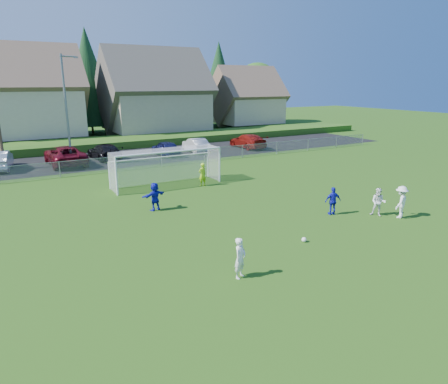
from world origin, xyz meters
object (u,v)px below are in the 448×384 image
(goalkeeper, at_px, (202,175))
(car_c, at_px, (65,155))
(player_white_c, at_px, (401,202))
(car_f, at_px, (196,145))
(player_blue_b, at_px, (155,196))
(player_blue_a, at_px, (333,201))
(soccer_goal, at_px, (165,161))
(soccer_ball, at_px, (304,240))
(car_d, at_px, (105,152))
(player_white_a, at_px, (240,258))
(player_white_b, at_px, (378,202))
(car_e, at_px, (166,148))
(car_g, at_px, (248,141))

(goalkeeper, height_order, car_c, car_c)
(player_white_c, relative_size, car_f, 0.39)
(player_blue_b, height_order, goalkeeper, goalkeeper)
(player_blue_a, height_order, soccer_goal, soccer_goal)
(player_blue_a, relative_size, player_blue_b, 0.96)
(soccer_ball, xyz_separation_m, car_d, (-2.80, 24.19, 0.60))
(player_white_a, relative_size, player_blue_b, 0.97)
(player_white_a, distance_m, player_blue_a, 8.82)
(soccer_ball, relative_size, player_white_b, 0.15)
(player_blue_a, height_order, goalkeeper, goalkeeper)
(player_white_a, xyz_separation_m, car_e, (6.99, 24.60, -0.05))
(goalkeeper, bearing_deg, player_white_b, 107.95)
(player_white_a, xyz_separation_m, car_d, (1.43, 25.58, -0.05))
(player_white_c, distance_m, car_g, 23.72)
(player_blue_a, xyz_separation_m, car_c, (-10.17, 21.09, 0.07))
(player_white_c, xyz_separation_m, car_f, (-0.36, 23.55, -0.14))
(player_blue_b, bearing_deg, car_f, -138.34)
(car_e, xyz_separation_m, soccer_goal, (-4.22, -10.57, 0.92))
(player_white_c, bearing_deg, soccer_ball, -18.99)
(player_white_c, distance_m, car_e, 23.43)
(car_f, bearing_deg, car_d, 0.86)
(player_white_b, xyz_separation_m, player_white_c, (0.79, -0.76, 0.09))
(player_white_b, distance_m, soccer_goal, 13.85)
(player_white_c, bearing_deg, car_d, -88.55)
(car_c, distance_m, car_g, 18.43)
(car_d, distance_m, car_e, 5.64)
(soccer_ball, relative_size, player_white_a, 0.14)
(car_e, bearing_deg, car_c, -1.51)
(player_white_b, height_order, car_c, car_c)
(player_white_b, xyz_separation_m, car_f, (0.43, 22.79, -0.05))
(soccer_ball, xyz_separation_m, goalkeeper, (0.58, 11.09, 0.68))
(player_white_c, height_order, goalkeeper, player_white_c)
(soccer_ball, relative_size, player_white_c, 0.13)
(goalkeeper, bearing_deg, car_c, -69.30)
(car_f, xyz_separation_m, soccer_goal, (-7.64, -10.99, 0.92))
(player_white_c, xyz_separation_m, car_c, (-12.87, 23.20, -0.02))
(player_blue_b, bearing_deg, player_white_c, 129.02)
(car_g, bearing_deg, car_c, 0.14)
(car_c, relative_size, car_e, 1.42)
(player_white_b, xyz_separation_m, soccer_goal, (-7.21, 11.80, 0.87))
(car_f, bearing_deg, player_white_b, 93.32)
(player_blue_a, relative_size, car_e, 0.36)
(goalkeeper, xyz_separation_m, car_e, (2.18, 12.12, -0.08))
(player_blue_b, bearing_deg, soccer_goal, -133.42)
(player_white_a, height_order, car_c, car_c)
(player_white_a, height_order, soccer_goal, soccer_goal)
(car_d, relative_size, car_f, 1.14)
(player_blue_b, relative_size, car_d, 0.32)
(player_blue_a, distance_m, goalkeeper, 9.47)
(car_c, bearing_deg, car_g, 177.14)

